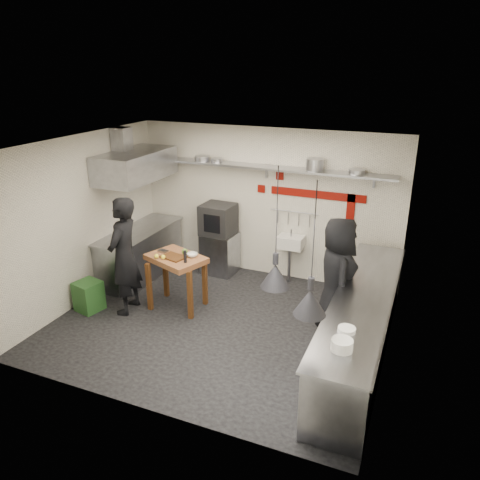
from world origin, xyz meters
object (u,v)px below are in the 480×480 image
at_px(prep_table, 177,282).
at_px(chef_right, 337,276).
at_px(green_bin, 89,296).
at_px(chef_left, 124,256).
at_px(oven_stand, 220,253).
at_px(combi_oven, 218,219).

distance_m(prep_table, chef_right, 2.62).
height_order(green_bin, prep_table, prep_table).
distance_m(prep_table, chef_left, 0.96).
xyz_separation_m(oven_stand, combi_oven, (-0.01, -0.03, 0.69)).
bearing_deg(combi_oven, oven_stand, 62.21).
xyz_separation_m(prep_table, chef_right, (2.57, 0.28, 0.45)).
bearing_deg(chef_right, chef_left, 79.17).
relative_size(green_bin, chef_left, 0.26).
xyz_separation_m(green_bin, prep_table, (1.31, 0.66, 0.21)).
xyz_separation_m(green_bin, chef_left, (0.61, 0.24, 0.72)).
bearing_deg(chef_right, oven_stand, 40.46).
height_order(prep_table, chef_right, chef_right).
bearing_deg(oven_stand, chef_left, -108.73).
distance_m(oven_stand, chef_left, 2.18).
bearing_deg(chef_right, combi_oven, 41.06).
relative_size(oven_stand, prep_table, 0.87).
bearing_deg(chef_left, combi_oven, 150.96).
relative_size(green_bin, chef_right, 0.28).
distance_m(oven_stand, green_bin, 2.60).
distance_m(combi_oven, chef_left, 2.08).
relative_size(prep_table, chef_left, 0.47).
height_order(prep_table, chef_left, chef_left).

